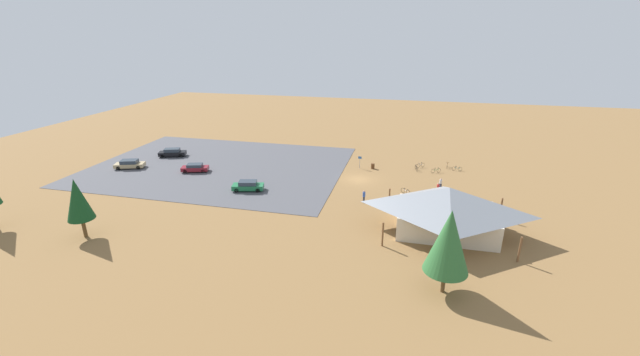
{
  "coord_description": "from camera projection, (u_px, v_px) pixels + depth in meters",
  "views": [
    {
      "loc": [
        -7.5,
        57.68,
        21.63
      ],
      "look_at": [
        5.28,
        4.01,
        1.2
      ],
      "focal_mm": 22.12,
      "sensor_mm": 36.0,
      "label": 1
    }
  ],
  "objects": [
    {
      "name": "bicycle_black_by_bin",
      "position": [
        416.0,
        168.0,
        65.58
      ],
      "size": [
        0.57,
        1.76,
        0.88
      ],
      "color": "black",
      "rests_on": "ground"
    },
    {
      "name": "visitor_crossing_yard",
      "position": [
        441.0,
        184.0,
        57.44
      ],
      "size": [
        0.38,
        0.4,
        1.75
      ],
      "color": "#2D3347",
      "rests_on": "ground"
    },
    {
      "name": "visitor_by_pavilion",
      "position": [
        438.0,
        188.0,
        55.62
      ],
      "size": [
        0.4,
        0.4,
        1.77
      ],
      "color": "#2D3347",
      "rests_on": "ground"
    },
    {
      "name": "bicycle_green_back_row",
      "position": [
        436.0,
        170.0,
        64.5
      ],
      "size": [
        1.57,
        0.87,
        0.89
      ],
      "color": "black",
      "rests_on": "ground"
    },
    {
      "name": "car_tan_front_row",
      "position": [
        130.0,
        164.0,
        66.47
      ],
      "size": [
        5.08,
        3.32,
        1.44
      ],
      "color": "tan",
      "rests_on": "parking_lot_asphalt"
    },
    {
      "name": "car_black_end_stall",
      "position": [
        172.0,
        153.0,
        72.76
      ],
      "size": [
        5.09,
        3.26,
        1.5
      ],
      "color": "black",
      "rests_on": "parking_lot_asphalt"
    },
    {
      "name": "trash_bin",
      "position": [
        373.0,
        166.0,
        66.43
      ],
      "size": [
        0.6,
        0.6,
        0.9
      ],
      "primitive_type": "cylinder",
      "color": "brown",
      "rests_on": "ground"
    },
    {
      "name": "car_green_far_end",
      "position": [
        248.0,
        186.0,
        57.04
      ],
      "size": [
        4.77,
        2.76,
        1.45
      ],
      "color": "#1E6B3D",
      "rests_on": "parking_lot_asphalt"
    },
    {
      "name": "bicycle_teal_lone_west",
      "position": [
        457.0,
        169.0,
        65.53
      ],
      "size": [
        1.63,
        0.48,
        0.77
      ],
      "color": "black",
      "rests_on": "ground"
    },
    {
      "name": "bicycle_silver_yard_left",
      "position": [
        420.0,
        165.0,
        67.0
      ],
      "size": [
        1.34,
        1.11,
        0.87
      ],
      "color": "black",
      "rests_on": "ground"
    },
    {
      "name": "bicycle_white_yard_center",
      "position": [
        406.0,
        191.0,
        56.04
      ],
      "size": [
        1.32,
        1.14,
        0.84
      ],
      "color": "black",
      "rests_on": "ground"
    },
    {
      "name": "bike_pavilion",
      "position": [
        448.0,
        207.0,
        44.46
      ],
      "size": [
        13.98,
        10.37,
        5.47
      ],
      "color": "beige",
      "rests_on": "ground"
    },
    {
      "name": "car_maroon_near_entry",
      "position": [
        195.0,
        168.0,
        64.79
      ],
      "size": [
        4.6,
        2.89,
        1.33
      ],
      "color": "maroon",
      "rests_on": "parking_lot_asphalt"
    },
    {
      "name": "ground",
      "position": [
        359.0,
        179.0,
        61.76
      ],
      "size": [
        160.0,
        160.0,
        0.0
      ],
      "primitive_type": "plane",
      "color": "olive",
      "rests_on": "ground"
    },
    {
      "name": "visitor_at_bikes",
      "position": [
        364.0,
        196.0,
        53.05
      ],
      "size": [
        0.36,
        0.36,
        1.76
      ],
      "color": "#2D3347",
      "rests_on": "ground"
    },
    {
      "name": "parking_lot_asphalt",
      "position": [
        220.0,
        166.0,
        68.01
      ],
      "size": [
        42.38,
        31.54,
        0.05
      ],
      "primitive_type": "cube",
      "color": "#4C4C51",
      "rests_on": "ground"
    },
    {
      "name": "pine_far_west",
      "position": [
        449.0,
        241.0,
        33.26
      ],
      "size": [
        3.89,
        3.89,
        7.96
      ],
      "color": "brown",
      "rests_on": "ground"
    },
    {
      "name": "bicycle_orange_lone_east",
      "position": [
        447.0,
        165.0,
        67.0
      ],
      "size": [
        0.48,
        1.69,
        0.81
      ],
      "color": "black",
      "rests_on": "ground"
    },
    {
      "name": "bicycle_yellow_edge_north",
      "position": [
        433.0,
        195.0,
        54.76
      ],
      "size": [
        1.23,
        1.39,
        0.9
      ],
      "color": "black",
      "rests_on": "ground"
    },
    {
      "name": "bicycle_blue_near_sign",
      "position": [
        418.0,
        199.0,
        53.41
      ],
      "size": [
        1.1,
        1.37,
        0.82
      ],
      "color": "black",
      "rests_on": "ground"
    },
    {
      "name": "lot_sign",
      "position": [
        360.0,
        160.0,
        66.24
      ],
      "size": [
        0.56,
        0.08,
        2.2
      ],
      "color": "#99999E",
      "rests_on": "ground"
    },
    {
      "name": "bicycle_red_front_row",
      "position": [
        449.0,
        201.0,
        52.9
      ],
      "size": [
        0.48,
        1.68,
        0.83
      ],
      "color": "black",
      "rests_on": "ground"
    },
    {
      "name": "pine_east",
      "position": [
        78.0,
        199.0,
        42.83
      ],
      "size": [
        2.82,
        2.82,
        6.95
      ],
      "color": "brown",
      "rests_on": "ground"
    }
  ]
}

